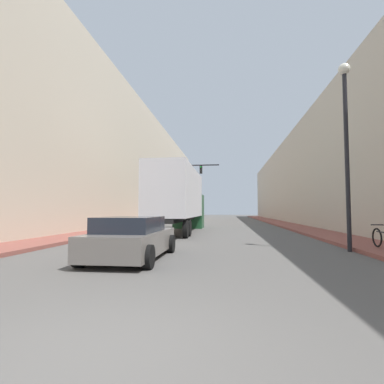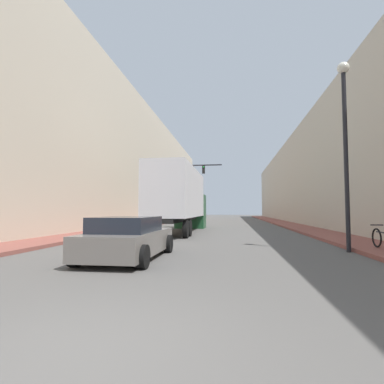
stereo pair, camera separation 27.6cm
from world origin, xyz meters
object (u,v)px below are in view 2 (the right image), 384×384
at_px(traffic_signal_gantry, 180,182).
at_px(street_lamp, 345,130).
at_px(semi_truck, 181,198).
at_px(parked_bicycle, 384,239).
at_px(sedan_car, 129,238).

height_order(traffic_signal_gantry, street_lamp, street_lamp).
xyz_separation_m(semi_truck, traffic_signal_gantry, (-2.32, 12.51, 2.38)).
distance_m(street_lamp, parked_bicycle, 4.20).
height_order(sedan_car, parked_bicycle, sedan_car).
distance_m(semi_truck, traffic_signal_gantry, 12.94).
relative_size(sedan_car, traffic_signal_gantry, 0.63).
xyz_separation_m(semi_truck, street_lamp, (7.90, -9.23, 2.19)).
bearing_deg(sedan_car, traffic_signal_gantry, 96.34).
height_order(semi_truck, traffic_signal_gantry, traffic_signal_gantry).
xyz_separation_m(sedan_car, parked_bicycle, (8.63, 2.30, -0.12)).
height_order(traffic_signal_gantry, parked_bicycle, traffic_signal_gantry).
relative_size(semi_truck, street_lamp, 1.67).
bearing_deg(traffic_signal_gantry, sedan_car, -83.66).
bearing_deg(semi_truck, traffic_signal_gantry, 100.52).
relative_size(traffic_signal_gantry, street_lamp, 0.97).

